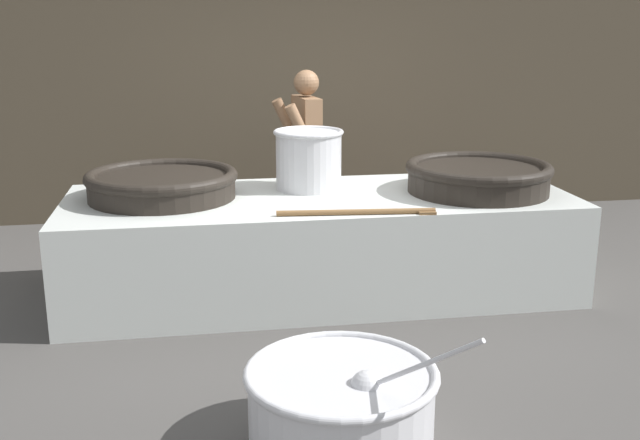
{
  "coord_description": "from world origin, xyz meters",
  "views": [
    {
      "loc": [
        -0.92,
        -5.56,
        2.09
      ],
      "look_at": [
        0.0,
        0.0,
        0.58
      ],
      "focal_mm": 42.0,
      "sensor_mm": 36.0,
      "label": 1
    }
  ],
  "objects_px": {
    "stock_pot": "(309,158)",
    "prep_bowl_vegetables": "(341,404)",
    "giant_wok_near": "(162,183)",
    "cook": "(306,154)",
    "giant_wok_far": "(478,176)"
  },
  "relations": [
    {
      "from": "giant_wok_near",
      "to": "stock_pot",
      "type": "bearing_deg",
      "value": 7.32
    },
    {
      "from": "giant_wok_near",
      "to": "cook",
      "type": "xyz_separation_m",
      "value": [
        1.26,
        1.09,
        0.01
      ]
    },
    {
      "from": "stock_pot",
      "to": "prep_bowl_vegetables",
      "type": "height_order",
      "value": "stock_pot"
    },
    {
      "from": "stock_pot",
      "to": "cook",
      "type": "relative_size",
      "value": 0.34
    },
    {
      "from": "stock_pot",
      "to": "prep_bowl_vegetables",
      "type": "distance_m",
      "value": 2.65
    },
    {
      "from": "giant_wok_far",
      "to": "cook",
      "type": "relative_size",
      "value": 0.69
    },
    {
      "from": "stock_pot",
      "to": "prep_bowl_vegetables",
      "type": "bearing_deg",
      "value": -94.96
    },
    {
      "from": "giant_wok_near",
      "to": "stock_pot",
      "type": "relative_size",
      "value": 2.06
    },
    {
      "from": "giant_wok_far",
      "to": "stock_pot",
      "type": "height_order",
      "value": "stock_pot"
    },
    {
      "from": "giant_wok_far",
      "to": "stock_pot",
      "type": "xyz_separation_m",
      "value": [
        -1.3,
        0.34,
        0.12
      ]
    },
    {
      "from": "giant_wok_far",
      "to": "cook",
      "type": "bearing_deg",
      "value": 132.77
    },
    {
      "from": "stock_pot",
      "to": "prep_bowl_vegetables",
      "type": "xyz_separation_m",
      "value": [
        -0.22,
        -2.52,
        -0.79
      ]
    },
    {
      "from": "giant_wok_near",
      "to": "prep_bowl_vegetables",
      "type": "height_order",
      "value": "giant_wok_near"
    },
    {
      "from": "stock_pot",
      "to": "cook",
      "type": "xyz_separation_m",
      "value": [
        0.11,
        0.94,
        -0.13
      ]
    },
    {
      "from": "stock_pot",
      "to": "cook",
      "type": "height_order",
      "value": "cook"
    }
  ]
}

